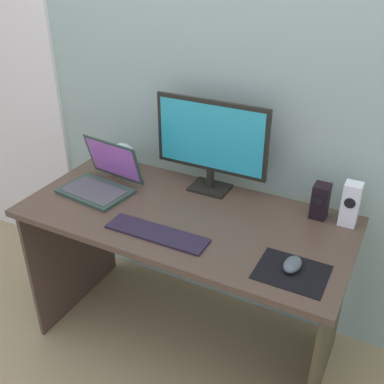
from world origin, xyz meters
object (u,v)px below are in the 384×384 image
object	(u,v)px
speaker_near_monitor	(320,201)
laptop	(101,181)
keyboard_external	(157,233)
mouse	(292,264)
speaker_right	(350,204)
monitor	(211,142)
fishbowl	(122,158)

from	to	relation	value
speaker_near_monitor	laptop	bearing A→B (deg)	-166.66
keyboard_external	mouse	size ratio (longest dim) A/B	4.28
speaker_right	monitor	bearing A→B (deg)	179.29
mouse	laptop	bearing A→B (deg)	173.88
speaker_near_monitor	keyboard_external	xyz separation A→B (m)	(-0.54, -0.43, -0.07)
monitor	fishbowl	distance (m)	0.51
speaker_right	fishbowl	world-z (taller)	speaker_right
laptop	mouse	bearing A→B (deg)	-9.70
monitor	laptop	xyz separation A→B (m)	(-0.45, -0.24, -0.20)
laptop	monitor	bearing A→B (deg)	27.55
monitor	speaker_right	size ratio (longest dim) A/B	2.85
monitor	keyboard_external	distance (m)	0.50
monitor	speaker_right	xyz separation A→B (m)	(0.63, -0.01, -0.15)
speaker_right	speaker_near_monitor	world-z (taller)	speaker_right
speaker_near_monitor	fishbowl	size ratio (longest dim) A/B	1.03
monitor	speaker_right	world-z (taller)	monitor
monitor	laptop	world-z (taller)	monitor
speaker_right	laptop	size ratio (longest dim) A/B	0.54
speaker_right	fishbowl	bearing A→B (deg)	-179.05
monitor	speaker_near_monitor	size ratio (longest dim) A/B	3.53
monitor	keyboard_external	bearing A→B (deg)	-93.94
speaker_right	mouse	size ratio (longest dim) A/B	1.88
speaker_right	keyboard_external	bearing A→B (deg)	-146.90
speaker_right	laptop	xyz separation A→B (m)	(-1.08, -0.23, -0.05)
speaker_near_monitor	laptop	world-z (taller)	laptop
fishbowl	laptop	bearing A→B (deg)	-81.89
monitor	speaker_right	distance (m)	0.65
monitor	fishbowl	xyz separation A→B (m)	(-0.48, -0.03, -0.17)
laptop	keyboard_external	bearing A→B (deg)	-25.55
monitor	fishbowl	size ratio (longest dim) A/B	3.63
fishbowl	keyboard_external	xyz separation A→B (m)	(0.45, -0.41, -0.07)
laptop	keyboard_external	xyz separation A→B (m)	(0.42, -0.20, -0.04)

